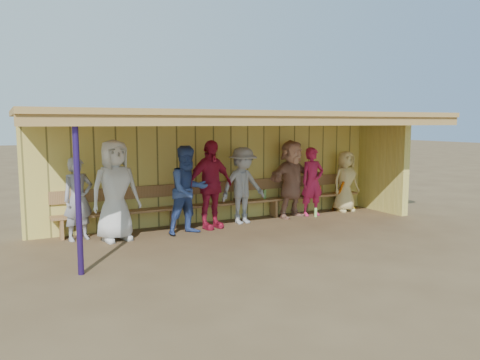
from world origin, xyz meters
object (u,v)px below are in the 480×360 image
at_px(bench, 225,199).
at_px(player_e, 243,186).
at_px(player_g, 312,182).
at_px(player_a, 78,199).
at_px(player_h, 345,181).
at_px(player_f, 292,179).
at_px(player_b, 115,190).
at_px(player_d, 210,185).
at_px(player_c, 188,190).

bearing_deg(bench, player_e, -55.99).
bearing_deg(player_g, player_a, -177.15).
relative_size(player_e, player_h, 1.11).
bearing_deg(player_f, player_g, -20.56).
xyz_separation_m(player_b, player_d, (2.06, 0.13, -0.03)).
distance_m(player_d, player_h, 3.91).
bearing_deg(player_b, player_d, -6.79).
bearing_deg(bench, player_a, -174.71).
relative_size(player_d, player_e, 1.10).
distance_m(player_d, player_f, 2.25).
distance_m(player_b, player_c, 1.46).
bearing_deg(player_f, player_h, -15.19).
relative_size(player_f, player_h, 1.20).
bearing_deg(player_g, player_d, -173.14).
distance_m(player_c, player_f, 2.89).
height_order(player_a, player_d, player_d).
height_order(player_a, bench, player_a).
relative_size(player_a, player_h, 1.04).
distance_m(player_d, player_g, 2.82).
height_order(player_f, player_h, player_f).
bearing_deg(player_a, player_b, -44.04).
distance_m(player_b, bench, 2.77).
distance_m(player_b, player_h, 5.97).
relative_size(player_b, player_f, 1.05).
relative_size(player_f, player_g, 1.11).
relative_size(player_e, bench, 0.23).
bearing_deg(player_c, player_g, -2.16).
relative_size(player_a, player_d, 0.85).
bearing_deg(bench, player_d, -138.64).
relative_size(player_c, bench, 0.24).
bearing_deg(player_b, player_f, -5.66).
relative_size(player_c, player_e, 1.05).
distance_m(player_g, player_h, 1.09).
relative_size(player_b, player_c, 1.08).
relative_size(player_c, player_f, 0.97).
xyz_separation_m(player_a, player_e, (3.56, -0.09, 0.06)).
xyz_separation_m(player_a, player_d, (2.70, -0.22, 0.15)).
distance_m(player_b, player_e, 2.93).
distance_m(player_b, player_f, 4.31).
height_order(player_c, player_d, player_d).
bearing_deg(player_a, player_c, -28.56).
height_order(player_d, bench, player_d).
height_order(player_a, player_e, player_e).
xyz_separation_m(player_g, bench, (-2.21, 0.36, -0.31)).
bearing_deg(player_a, player_f, -15.38).
bearing_deg(player_c, player_e, 5.95).
relative_size(player_f, bench, 0.25).
height_order(player_b, player_f, player_b).
xyz_separation_m(player_c, player_d, (0.61, 0.27, 0.05)).
xyz_separation_m(player_a, player_f, (4.94, 0.00, 0.12)).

